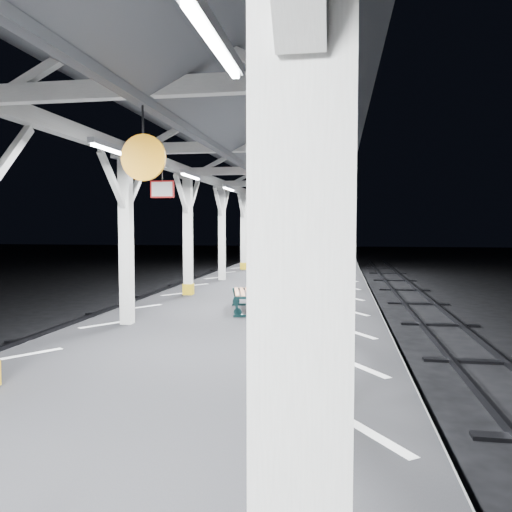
# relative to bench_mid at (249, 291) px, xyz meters

# --- Properties ---
(ground) EXTENTS (120.00, 120.00, 0.00)m
(ground) POSITION_rel_bench_mid_xyz_m (-0.09, 0.15, -1.46)
(ground) COLOR black
(ground) RESTS_ON ground
(platform) EXTENTS (6.00, 50.00, 1.00)m
(platform) POSITION_rel_bench_mid_xyz_m (-0.09, 0.15, -0.96)
(platform) COLOR black
(platform) RESTS_ON ground
(hazard_stripes_left) EXTENTS (1.00, 48.00, 0.01)m
(hazard_stripes_left) POSITION_rel_bench_mid_xyz_m (-2.54, 0.15, -0.45)
(hazard_stripes_left) COLOR silver
(hazard_stripes_left) RESTS_ON platform
(hazard_stripes_right) EXTENTS (1.00, 48.00, 0.01)m
(hazard_stripes_right) POSITION_rel_bench_mid_xyz_m (2.36, 0.15, -0.45)
(hazard_stripes_right) COLOR silver
(hazard_stripes_right) RESTS_ON platform
(track_left) EXTENTS (2.20, 60.00, 0.16)m
(track_left) POSITION_rel_bench_mid_xyz_m (-5.09, 0.15, -1.38)
(track_left) COLOR #2D2D33
(track_left) RESTS_ON ground
(track_right) EXTENTS (2.20, 60.00, 0.16)m
(track_right) POSITION_rel_bench_mid_xyz_m (4.91, 0.15, -1.38)
(track_right) COLOR #2D2D33
(track_right) RESTS_ON ground
(canopy) EXTENTS (5.40, 49.00, 4.65)m
(canopy) POSITION_rel_bench_mid_xyz_m (-0.09, 0.13, 3.10)
(canopy) COLOR silver
(canopy) RESTS_ON platform
(bench_mid) EXTENTS (0.92, 1.67, 0.86)m
(bench_mid) POSITION_rel_bench_mid_xyz_m (0.00, 0.00, 0.00)
(bench_mid) COLOR black
(bench_mid) RESTS_ON platform
(bench_far) EXTENTS (1.27, 1.86, 0.95)m
(bench_far) POSITION_rel_bench_mid_xyz_m (0.58, 11.67, 0.05)
(bench_far) COLOR black
(bench_far) RESTS_ON platform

